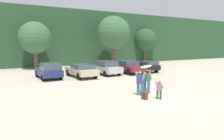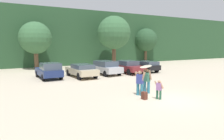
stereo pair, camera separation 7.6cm
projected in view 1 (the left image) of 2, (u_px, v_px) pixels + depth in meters
ground_plane at (172, 100)px, 12.10m from camera, size 120.00×120.00×0.00m
hillside_ridge at (55, 38)px, 35.93m from camera, size 108.00×12.00×8.63m
tree_center_left at (35, 38)px, 26.64m from camera, size 4.18×4.18×6.19m
tree_right at (114, 33)px, 30.64m from camera, size 4.94×4.94×7.47m
tree_left at (145, 40)px, 37.18m from camera, size 4.10×4.10×6.13m
parked_car_navy at (49, 71)px, 19.51m from camera, size 1.95×4.10×1.55m
parked_car_champagne at (81, 70)px, 20.36m from camera, size 2.05×4.51×1.32m
parked_car_silver at (105, 67)px, 22.23m from camera, size 2.31×4.32×1.49m
parked_car_maroon at (128, 66)px, 23.34m from camera, size 2.05×4.40×1.43m
parked_car_black at (145, 66)px, 24.58m from camera, size 1.79×3.93×1.29m
person_adult at (147, 79)px, 13.73m from camera, size 0.46×0.68×1.65m
person_child at (159, 88)px, 12.18m from camera, size 0.36×0.58×1.16m
person_companion at (140, 81)px, 13.08m from camera, size 0.46×0.72×1.60m
surfboard_cream at (146, 66)px, 13.67m from camera, size 2.05×1.77×0.07m
backpack_dropped at (145, 96)px, 12.21m from camera, size 0.24×0.34×0.45m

